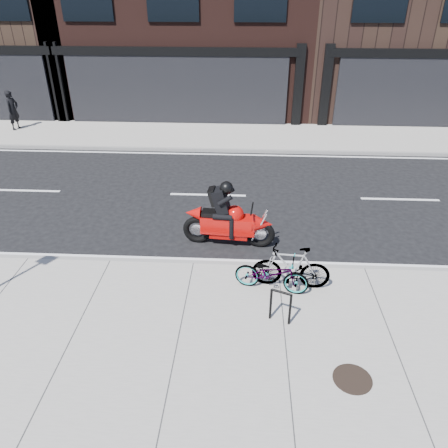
# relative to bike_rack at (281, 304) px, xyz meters

# --- Properties ---
(ground) EXTENTS (120.00, 120.00, 0.00)m
(ground) POSITION_rel_bike_rack_xyz_m (-1.92, 3.88, -0.56)
(ground) COLOR black
(ground) RESTS_ON ground
(sidewalk_near) EXTENTS (60.00, 6.00, 0.13)m
(sidewalk_near) POSITION_rel_bike_rack_xyz_m (-1.92, -1.12, -0.50)
(sidewalk_near) COLOR gray
(sidewalk_near) RESTS_ON ground
(sidewalk_far) EXTENTS (60.00, 3.50, 0.13)m
(sidewalk_far) POSITION_rel_bike_rack_xyz_m (-1.92, 11.63, -0.50)
(sidewalk_far) COLOR gray
(sidewalk_far) RESTS_ON ground
(bike_rack) EXTENTS (0.41, 0.20, 0.73)m
(bike_rack) POSITION_rel_bike_rack_xyz_m (0.00, 0.00, 0.00)
(bike_rack) COLOR black
(bike_rack) RESTS_ON sidewalk_near
(bicycle_front) EXTENTS (1.67, 0.87, 0.84)m
(bicycle_front) POSITION_rel_bike_rack_xyz_m (-0.13, 1.00, -0.01)
(bicycle_front) COLOR gray
(bicycle_front) RESTS_ON sidewalk_near
(bicycle_rear) EXTENTS (1.70, 0.60, 1.00)m
(bicycle_rear) POSITION_rel_bike_rack_xyz_m (0.29, 1.13, 0.07)
(bicycle_rear) COLOR gray
(bicycle_rear) RESTS_ON sidewalk_near
(motorcycle) EXTENTS (2.37, 0.67, 1.77)m
(motorcycle) POSITION_rel_bike_rack_xyz_m (-1.04, 2.99, 0.16)
(motorcycle) COLOR black
(motorcycle) RESTS_ON ground
(pedestrian) EXTENTS (0.55, 0.69, 1.68)m
(pedestrian) POSITION_rel_bike_rack_xyz_m (-10.98, 11.92, 0.41)
(pedestrian) COLOR black
(pedestrian) RESTS_ON sidewalk_far
(manhole_cover) EXTENTS (0.73, 0.73, 0.02)m
(manhole_cover) POSITION_rel_bike_rack_xyz_m (1.15, -1.37, -0.42)
(manhole_cover) COLOR black
(manhole_cover) RESTS_ON sidewalk_near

